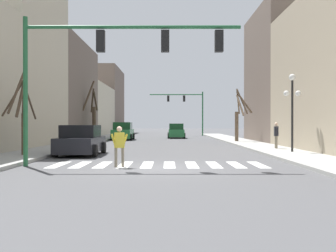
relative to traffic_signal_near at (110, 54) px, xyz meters
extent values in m
plane|color=#4C4C4F|center=(1.91, -0.70, -4.40)|extent=(240.00, 240.00, 0.00)
cube|color=#BCB299|center=(-9.25, 13.00, 2.26)|extent=(6.00, 10.58, 13.32)
cube|color=#66564C|center=(-9.25, 25.37, 0.62)|extent=(6.00, 14.14, 10.05)
cube|color=#BCB299|center=(-9.25, 40.03, -0.88)|extent=(6.00, 15.19, 7.04)
cube|color=#66564C|center=(-9.25, 54.48, 1.29)|extent=(6.00, 13.71, 11.38)
cube|color=#66564C|center=(13.07, 19.57, 1.45)|extent=(6.00, 10.39, 11.70)
cube|color=white|center=(-2.14, 0.58, -4.40)|extent=(0.45, 2.60, 0.01)
cube|color=white|center=(-1.24, 0.58, -4.40)|extent=(0.45, 2.60, 0.01)
cube|color=white|center=(-0.34, 0.58, -4.40)|extent=(0.45, 2.60, 0.01)
cube|color=white|center=(0.56, 0.58, -4.40)|extent=(0.45, 2.60, 0.01)
cube|color=white|center=(1.46, 0.58, -4.40)|extent=(0.45, 2.60, 0.01)
cube|color=white|center=(2.36, 0.58, -4.40)|extent=(0.45, 2.60, 0.01)
cube|color=white|center=(3.26, 0.58, -4.40)|extent=(0.45, 2.60, 0.01)
cube|color=white|center=(4.16, 0.58, -4.40)|extent=(0.45, 2.60, 0.01)
cube|color=white|center=(5.06, 0.58, -4.40)|extent=(0.45, 2.60, 0.01)
cube|color=white|center=(5.96, 0.58, -4.40)|extent=(0.45, 2.60, 0.01)
cylinder|color=#236038|center=(-3.26, 0.00, -1.48)|extent=(0.18, 0.18, 5.84)
cylinder|color=#236038|center=(0.93, 0.00, 1.04)|extent=(8.40, 0.14, 0.14)
cube|color=black|center=(-0.33, 0.00, 0.49)|extent=(0.32, 0.28, 0.84)
cube|color=black|center=(2.19, 0.00, 0.49)|extent=(0.32, 0.28, 0.84)
cube|color=black|center=(4.29, 0.00, 0.49)|extent=(0.32, 0.28, 0.84)
cylinder|color=#236038|center=(7.09, 38.86, -1.36)|extent=(0.18, 0.18, 6.08)
cylinder|color=#236038|center=(3.43, 38.86, 1.28)|extent=(7.31, 0.14, 0.14)
cube|color=black|center=(4.53, 38.86, 0.73)|extent=(0.32, 0.28, 0.84)
cube|color=black|center=(2.34, 38.86, 0.73)|extent=(0.32, 0.28, 0.84)
cylinder|color=black|center=(9.03, 5.92, -2.33)|extent=(0.12, 0.12, 3.85)
sphere|color=white|center=(9.03, 5.92, -0.22)|extent=(0.36, 0.36, 0.36)
sphere|color=white|center=(8.71, 5.92, -1.09)|extent=(0.31, 0.31, 0.31)
sphere|color=white|center=(9.35, 5.92, -1.09)|extent=(0.31, 0.31, 0.31)
cube|color=#236B38|center=(-2.33, 24.89, -3.78)|extent=(1.88, 4.65, 0.90)
cube|color=#133A1E|center=(-2.33, 24.89, -2.96)|extent=(1.73, 2.42, 0.73)
cylinder|color=black|center=(-3.28, 26.33, -4.08)|extent=(0.22, 0.64, 0.64)
cylinder|color=black|center=(-1.37, 26.33, -4.08)|extent=(0.22, 0.64, 0.64)
cylinder|color=black|center=(-3.28, 23.45, -4.08)|extent=(0.22, 0.64, 0.64)
cylinder|color=black|center=(-1.37, 23.45, -4.08)|extent=(0.22, 0.64, 0.64)
cube|color=#236B38|center=(3.25, 29.95, -3.81)|extent=(1.73, 4.87, 0.83)
cube|color=#133A1E|center=(3.25, 29.95, -3.06)|extent=(1.59, 2.53, 0.68)
cylinder|color=black|center=(2.36, 31.46, -4.08)|extent=(0.22, 0.64, 0.64)
cylinder|color=black|center=(4.13, 31.46, -4.08)|extent=(0.22, 0.64, 0.64)
cylinder|color=black|center=(2.36, 28.44, -4.08)|extent=(0.22, 0.64, 0.64)
cylinder|color=black|center=(4.13, 28.44, -4.08)|extent=(0.22, 0.64, 0.64)
cube|color=black|center=(-2.31, 5.44, -3.84)|extent=(1.91, 4.34, 0.78)
cube|color=black|center=(-2.31, 5.44, -3.13)|extent=(1.76, 2.26, 0.64)
cylinder|color=black|center=(-3.28, 6.79, -4.08)|extent=(0.22, 0.64, 0.64)
cylinder|color=black|center=(-1.33, 6.79, -4.08)|extent=(0.22, 0.64, 0.64)
cylinder|color=black|center=(-3.28, 4.09, -4.08)|extent=(0.22, 0.64, 0.64)
cylinder|color=black|center=(-1.33, 4.09, -4.08)|extent=(0.22, 0.64, 0.64)
cylinder|color=#7A705B|center=(0.57, -0.26, -4.03)|extent=(0.11, 0.11, 0.74)
cylinder|color=#7A705B|center=(0.31, -0.35, -4.03)|extent=(0.11, 0.11, 0.74)
cube|color=gold|center=(0.44, -0.30, -3.37)|extent=(0.41, 0.32, 0.58)
sphere|color=beige|center=(0.44, -0.30, -2.94)|extent=(0.21, 0.21, 0.21)
cylinder|color=gold|center=(0.64, -0.23, -3.40)|extent=(0.27, 0.16, 0.57)
cylinder|color=gold|center=(0.24, -0.37, -3.40)|extent=(0.27, 0.16, 0.57)
cylinder|color=#7A705B|center=(8.94, 8.63, -3.87)|extent=(0.11, 0.11, 0.76)
cylinder|color=#7A705B|center=(8.95, 8.90, -3.87)|extent=(0.11, 0.11, 0.76)
cube|color=black|center=(8.95, 8.77, -3.20)|extent=(0.23, 0.38, 0.60)
sphere|color=beige|center=(8.95, 8.77, -2.76)|extent=(0.21, 0.21, 0.21)
cylinder|color=black|center=(8.94, 8.56, -3.24)|extent=(0.10, 0.26, 0.58)
cylinder|color=black|center=(8.96, 8.98, -3.24)|extent=(0.10, 0.26, 0.58)
cylinder|color=#473828|center=(-5.23, 24.60, -2.64)|extent=(0.36, 0.36, 3.22)
cylinder|color=#473828|center=(-5.55, 25.42, -0.34)|extent=(0.74, 1.78, 2.47)
cylinder|color=#473828|center=(-5.75, 24.34, 0.08)|extent=(1.21, 0.72, 3.13)
cylinder|color=#473828|center=(-5.21, 25.33, -0.41)|extent=(0.23, 1.61, 1.90)
cylinder|color=brown|center=(8.30, 18.92, -2.97)|extent=(0.32, 0.32, 2.55)
cylinder|color=brown|center=(8.77, 18.94, -0.78)|extent=(1.07, 0.16, 2.25)
cylinder|color=brown|center=(8.54, 19.57, -0.77)|extent=(0.58, 1.42, 2.19)
cylinder|color=brown|center=(8.48, 18.22, -1.15)|extent=(0.48, 1.53, 1.92)
cylinder|color=brown|center=(8.89, 18.53, -0.90)|extent=(1.29, 0.99, 1.96)
cylinder|color=#473828|center=(-4.72, 3.81, -3.24)|extent=(0.26, 0.26, 2.01)
cylinder|color=#473828|center=(-4.93, 3.37, -1.26)|extent=(0.54, 1.00, 2.07)
cylinder|color=#473828|center=(-5.19, 3.65, -1.49)|extent=(1.03, 0.42, 1.84)
cylinder|color=#473828|center=(-4.87, 4.14, -1.57)|extent=(0.42, 0.78, 1.67)
cylinder|color=#473828|center=(-4.78, 3.48, -1.58)|extent=(0.26, 0.78, 1.74)
cylinder|color=#473828|center=(-4.64, 4.41, -1.67)|extent=(0.24, 1.28, 1.70)
camera|label=1|loc=(2.30, -15.32, -2.73)|focal=42.00mm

